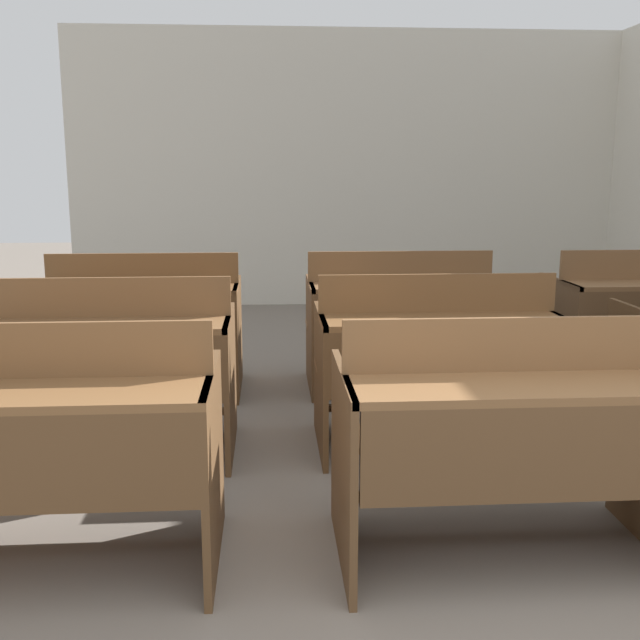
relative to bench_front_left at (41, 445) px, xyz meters
The scene contains 7 objects.
wall_back 6.03m from the bench_front_left, 73.28° to the left, with size 6.04×0.06×2.96m.
bench_front_left is the anchor object (origin of this frame).
bench_front_center 1.71m from the bench_front_left, ahead, with size 1.25×0.73×0.94m.
bench_second_left 1.15m from the bench_front_left, 89.63° to the left, with size 1.25×0.73×0.94m.
bench_second_center 2.06m from the bench_front_left, 34.27° to the left, with size 1.25×0.73×0.94m.
bench_third_left 2.29m from the bench_front_left, 89.94° to the left, with size 1.25×0.73×0.94m.
bench_third_center 2.88m from the bench_front_left, 53.44° to the left, with size 1.25×0.73×0.94m.
Camera 1 is at (-0.88, -1.14, 1.46)m, focal length 42.00 mm.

